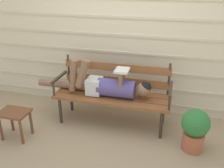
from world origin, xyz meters
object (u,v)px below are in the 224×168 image
object	(u,v)px
reclining_person	(107,85)
potted_plant	(195,128)
park_bench	(113,91)
footstool	(15,117)

from	to	relation	value
reclining_person	potted_plant	distance (m)	1.27
park_bench	reclining_person	distance (m)	0.15
reclining_person	footstool	size ratio (longest dim) A/B	4.37
potted_plant	park_bench	bearing A→B (deg)	160.34
reclining_person	footstool	distance (m)	1.27
potted_plant	footstool	bearing A→B (deg)	-171.48
park_bench	reclining_person	xyz separation A→B (m)	(-0.08, -0.07, 0.11)
reclining_person	potted_plant	xyz separation A→B (m)	(1.19, -0.33, -0.29)
footstool	potted_plant	world-z (taller)	potted_plant
park_bench	potted_plant	distance (m)	1.20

